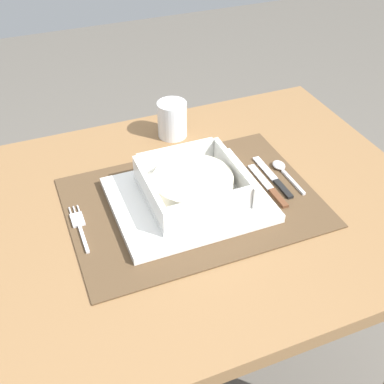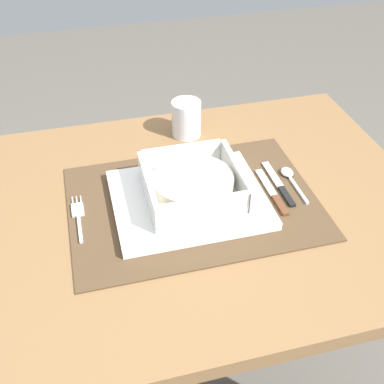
% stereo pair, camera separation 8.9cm
% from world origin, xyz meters
% --- Properties ---
extents(dining_table, '(0.89, 0.68, 0.74)m').
position_xyz_m(dining_table, '(0.00, 0.00, 0.62)').
color(dining_table, brown).
rests_on(dining_table, ground).
extents(placemat, '(0.46, 0.33, 0.00)m').
position_xyz_m(placemat, '(-0.00, -0.00, 0.74)').
color(placemat, '#4C3823').
rests_on(placemat, dining_table).
extents(serving_plate, '(0.28, 0.23, 0.02)m').
position_xyz_m(serving_plate, '(-0.01, 0.00, 0.75)').
color(serving_plate, white).
rests_on(serving_plate, placemat).
extents(porridge_bowl, '(0.18, 0.18, 0.05)m').
position_xyz_m(porridge_bowl, '(0.00, 0.00, 0.78)').
color(porridge_bowl, white).
rests_on(porridge_bowl, serving_plate).
extents(fork, '(0.02, 0.13, 0.00)m').
position_xyz_m(fork, '(-0.21, 0.01, 0.74)').
color(fork, silver).
rests_on(fork, placemat).
extents(spoon, '(0.02, 0.11, 0.01)m').
position_xyz_m(spoon, '(0.21, 0.02, 0.74)').
color(spoon, silver).
rests_on(spoon, placemat).
extents(butter_knife, '(0.01, 0.14, 0.01)m').
position_xyz_m(butter_knife, '(0.18, -0.00, 0.74)').
color(butter_knife, black).
rests_on(butter_knife, placemat).
extents(bread_knife, '(0.01, 0.14, 0.01)m').
position_xyz_m(bread_knife, '(0.15, -0.02, 0.74)').
color(bread_knife, '#59331E').
rests_on(bread_knife, placemat).
extents(drinking_glass, '(0.07, 0.07, 0.08)m').
position_xyz_m(drinking_glass, '(0.05, 0.24, 0.77)').
color(drinking_glass, white).
rests_on(drinking_glass, dining_table).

